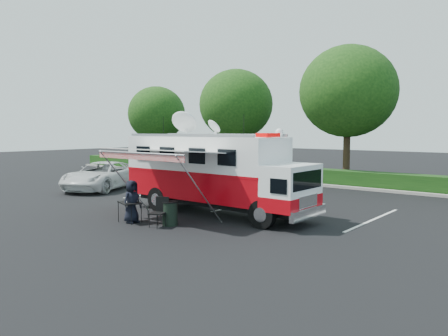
# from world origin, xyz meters

# --- Properties ---
(ground_plane) EXTENTS (120.00, 120.00, 0.00)m
(ground_plane) POSITION_xyz_m (0.00, 0.00, 0.00)
(ground_plane) COLOR black
(ground_plane) RESTS_ON ground
(back_border) EXTENTS (60.00, 6.14, 8.87)m
(back_border) POSITION_xyz_m (1.14, 12.90, 5.00)
(back_border) COLOR #9E998E
(back_border) RESTS_ON ground_plane
(stall_lines) EXTENTS (24.12, 5.50, 0.01)m
(stall_lines) POSITION_xyz_m (-0.50, 3.00, 0.00)
(stall_lines) COLOR silver
(stall_lines) RESTS_ON ground_plane
(command_truck) EXTENTS (8.60, 2.37, 4.13)m
(command_truck) POSITION_xyz_m (-0.07, -0.00, 1.77)
(command_truck) COLOR black
(command_truck) RESTS_ON ground_plane
(awning) EXTENTS (4.69, 2.44, 2.84)m
(awning) POSITION_xyz_m (-0.84, -2.46, 2.66)
(awning) COLOR white
(awning) RESTS_ON ground_plane
(white_suv) EXTENTS (4.76, 6.42, 1.62)m
(white_suv) POSITION_xyz_m (-10.17, 1.59, 0.00)
(white_suv) COLOR silver
(white_suv) RESTS_ON ground_plane
(person) EXTENTS (0.56, 0.82, 1.62)m
(person) POSITION_xyz_m (-1.39, -3.30, 0.00)
(person) COLOR black
(person) RESTS_ON ground_plane
(folding_table) EXTENTS (1.09, 0.93, 0.79)m
(folding_table) POSITION_xyz_m (-1.48, -3.34, 0.74)
(folding_table) COLOR black
(folding_table) RESTS_ON ground_plane
(folding_chair) EXTENTS (0.67, 0.71, 1.09)m
(folding_chair) POSITION_xyz_m (-0.05, -3.11, 0.65)
(folding_chair) COLOR black
(folding_chair) RESTS_ON ground_plane
(trash_bin) EXTENTS (0.60, 0.60, 0.89)m
(trash_bin) POSITION_xyz_m (0.06, -2.72, 0.45)
(trash_bin) COLOR black
(trash_bin) RESTS_ON ground_plane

